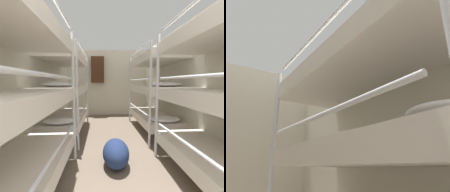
{
  "view_description": "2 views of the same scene",
  "coord_description": "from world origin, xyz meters",
  "views": [
    {
      "loc": [
        -0.23,
        0.19,
        1.19
      ],
      "look_at": [
        0.03,
        3.71,
        0.86
      ],
      "focal_mm": 24.0,
      "sensor_mm": 36.0,
      "label": 1
    },
    {
      "loc": [
        -0.02,
        2.44,
        0.9
      ],
      "look_at": [
        0.83,
        3.75,
        1.43
      ],
      "focal_mm": 35.0,
      "sensor_mm": 36.0,
      "label": 2
    }
  ],
  "objects": [
    {
      "name": "bunk_stack_right_far",
      "position": [
        1.0,
        3.62,
        1.02
      ],
      "size": [
        0.77,
        1.9,
        1.93
      ],
      "color": "silver",
      "rests_on": "ground_plane"
    }
  ]
}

